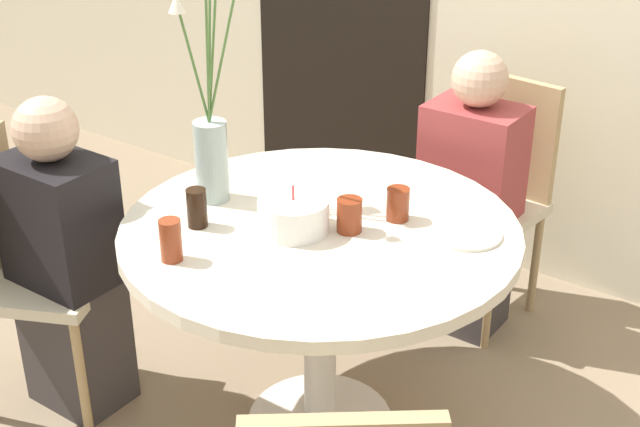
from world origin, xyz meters
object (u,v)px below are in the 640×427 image
drink_glass_1 (197,208)px  chair_near_front (20,258)px  birthday_cake (293,215)px  flower_vase (212,120)px  side_plate (466,234)px  person_woman (469,204)px  drink_glass_3 (398,204)px  drink_glass_0 (171,240)px  chair_right_flank (493,185)px  person_boy (66,268)px  drink_glass_2 (349,215)px

drink_glass_1 → chair_near_front: bearing=-160.9°
birthday_cake → flower_vase: 0.39m
side_plate → drink_glass_1: size_ratio=1.74×
side_plate → person_woman: 0.74m
side_plate → person_woman: person_woman is taller
birthday_cake → person_woman: 0.95m
drink_glass_3 → drink_glass_1: bearing=-140.3°
chair_near_front → drink_glass_0: 0.74m
drink_glass_1 → drink_glass_0: bearing=-67.5°
chair_right_flank → chair_near_front: (-1.01, -1.41, 0.00)m
drink_glass_3 → chair_near_front: bearing=-151.0°
chair_right_flank → drink_glass_1: bearing=-102.3°
side_plate → birthday_cake: bearing=-148.4°
side_plate → person_woman: size_ratio=0.19×
person_boy → drink_glass_3: bearing=29.6°
drink_glass_0 → drink_glass_3: 0.69m
side_plate → person_boy: person_boy is taller
drink_glass_1 → drink_glass_3: size_ratio=1.17×
chair_right_flank → side_plate: (0.28, -0.80, 0.22)m
flower_vase → chair_near_front: bearing=-144.1°
flower_vase → drink_glass_3: size_ratio=7.95×
side_plate → person_woman: (-0.29, 0.64, -0.24)m
birthday_cake → flower_vase: flower_vase is taller
drink_glass_1 → person_woman: (0.38, 1.04, -0.29)m
chair_near_front → side_plate: 1.44m
drink_glass_1 → side_plate: bearing=31.0°
chair_right_flank → drink_glass_0: bearing=-96.9°
drink_glass_1 → chair_right_flank: bearing=71.6°
chair_right_flank → flower_vase: size_ratio=1.17×
drink_glass_3 → birthday_cake: bearing=-131.6°
birthday_cake → drink_glass_2: 0.16m
chair_right_flank → person_woman: person_woman is taller
drink_glass_0 → drink_glass_2: size_ratio=1.19×
chair_right_flank → chair_near_front: same height
chair_right_flank → side_plate: bearing=-64.7°
drink_glass_2 → person_woman: bearing=90.0°
person_woman → person_boy: same height
person_woman → drink_glass_3: bearing=-83.5°
birthday_cake → chair_near_front: bearing=-157.6°
drink_glass_2 → person_boy: bearing=-156.0°
birthday_cake → person_woman: bearing=81.5°
drink_glass_3 → person_woman: person_woman is taller
chair_right_flank → birthday_cake: 1.10m
drink_glass_2 → drink_glass_1: bearing=-148.6°
chair_right_flank → chair_near_front: bearing=-119.4°
drink_glass_2 → person_boy: person_boy is taller
chair_right_flank → birthday_cake: size_ratio=4.48×
chair_right_flank → drink_glass_1: chair_right_flank is taller
drink_glass_2 → person_woman: size_ratio=0.09×
drink_glass_2 → person_woman: 0.86m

